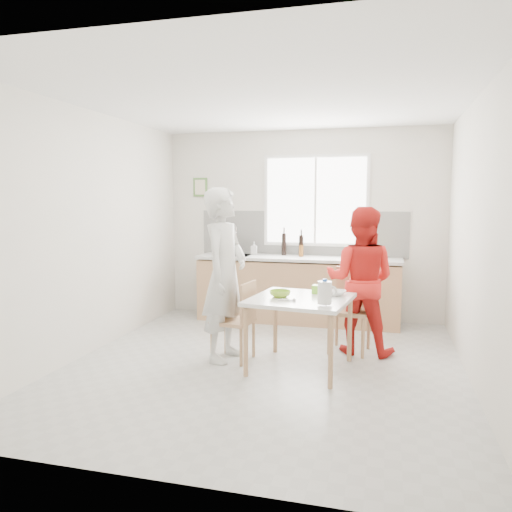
# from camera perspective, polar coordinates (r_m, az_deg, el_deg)

# --- Properties ---
(ground) EXTENTS (4.50, 4.50, 0.00)m
(ground) POSITION_cam_1_polar(r_m,az_deg,el_deg) (5.32, 0.98, -12.37)
(ground) COLOR #B7B7B2
(ground) RESTS_ON ground
(room_shell) EXTENTS (4.50, 4.50, 4.50)m
(room_shell) POSITION_cam_1_polar(r_m,az_deg,el_deg) (5.03, 1.02, 5.64)
(room_shell) COLOR silver
(room_shell) RESTS_ON ground
(window) EXTENTS (1.50, 0.06, 1.30)m
(window) POSITION_cam_1_polar(r_m,az_deg,el_deg) (7.19, 6.83, 6.30)
(window) COLOR white
(window) RESTS_ON room_shell
(backsplash) EXTENTS (3.00, 0.02, 0.65)m
(backsplash) POSITION_cam_1_polar(r_m,az_deg,el_deg) (7.25, 5.23, 2.56)
(backsplash) COLOR white
(backsplash) RESTS_ON room_shell
(picture_frame) EXTENTS (0.22, 0.03, 0.28)m
(picture_frame) POSITION_cam_1_polar(r_m,az_deg,el_deg) (7.63, -6.39, 7.82)
(picture_frame) COLOR #52843C
(picture_frame) RESTS_ON room_shell
(kitchen_counter) EXTENTS (2.84, 0.64, 1.37)m
(kitchen_counter) POSITION_cam_1_polar(r_m,az_deg,el_deg) (7.06, 4.73, -4.13)
(kitchen_counter) COLOR tan
(kitchen_counter) RESTS_ON ground
(dining_table) EXTENTS (1.07, 1.07, 0.74)m
(dining_table) POSITION_cam_1_polar(r_m,az_deg,el_deg) (5.07, 5.09, -5.60)
(dining_table) COLOR white
(dining_table) RESTS_ON ground
(chair_left) EXTENTS (0.44, 0.44, 0.85)m
(chair_left) POSITION_cam_1_polar(r_m,az_deg,el_deg) (5.35, -2.02, -7.03)
(chair_left) COLOR tan
(chair_left) RESTS_ON ground
(chair_far) EXTENTS (0.49, 0.49, 0.94)m
(chair_far) POSITION_cam_1_polar(r_m,az_deg,el_deg) (5.80, 10.81, -5.57)
(chair_far) COLOR tan
(chair_far) RESTS_ON ground
(person_white) EXTENTS (0.52, 0.72, 1.84)m
(person_white) POSITION_cam_1_polar(r_m,az_deg,el_deg) (5.33, -3.59, -2.13)
(person_white) COLOR silver
(person_white) RESTS_ON ground
(person_red) EXTENTS (0.87, 0.72, 1.64)m
(person_red) POSITION_cam_1_polar(r_m,az_deg,el_deg) (5.68, 11.85, -2.75)
(person_red) COLOR red
(person_red) RESTS_ON ground
(bowl_green) EXTENTS (0.24, 0.24, 0.07)m
(bowl_green) POSITION_cam_1_polar(r_m,az_deg,el_deg) (5.06, 2.77, -4.34)
(bowl_green) COLOR #89BE2C
(bowl_green) RESTS_ON dining_table
(bowl_white) EXTENTS (0.24, 0.24, 0.05)m
(bowl_white) POSITION_cam_1_polar(r_m,az_deg,el_deg) (5.21, 9.08, -4.18)
(bowl_white) COLOR white
(bowl_white) RESTS_ON dining_table
(milk_jug) EXTENTS (0.18, 0.13, 0.23)m
(milk_jug) POSITION_cam_1_polar(r_m,az_deg,el_deg) (4.68, 7.90, -4.14)
(milk_jug) COLOR white
(milk_jug) RESTS_ON dining_table
(green_box) EXTENTS (0.11, 0.11, 0.09)m
(green_box) POSITION_cam_1_polar(r_m,az_deg,el_deg) (5.28, 7.04, -3.79)
(green_box) COLOR #7CD230
(green_box) RESTS_ON dining_table
(spoon) EXTENTS (0.16, 0.05, 0.01)m
(spoon) POSITION_cam_1_polar(r_m,az_deg,el_deg) (4.87, 3.43, -5.05)
(spoon) COLOR #A5A5AA
(spoon) RESTS_ON dining_table
(cutting_board) EXTENTS (0.40, 0.32, 0.01)m
(cutting_board) POSITION_cam_1_polar(r_m,az_deg,el_deg) (6.91, 12.94, -0.26)
(cutting_board) COLOR #83BE2B
(cutting_board) RESTS_ON kitchen_counter
(wine_bottle_a) EXTENTS (0.07, 0.07, 0.32)m
(wine_bottle_a) POSITION_cam_1_polar(r_m,az_deg,el_deg) (7.16, 3.21, 1.37)
(wine_bottle_a) COLOR black
(wine_bottle_a) RESTS_ON kitchen_counter
(wine_bottle_b) EXTENTS (0.07, 0.07, 0.30)m
(wine_bottle_b) POSITION_cam_1_polar(r_m,az_deg,el_deg) (7.06, 5.18, 1.20)
(wine_bottle_b) COLOR black
(wine_bottle_b) RESTS_ON kitchen_counter
(jar_amber) EXTENTS (0.06, 0.06, 0.16)m
(jar_amber) POSITION_cam_1_polar(r_m,az_deg,el_deg) (7.01, 5.18, 0.58)
(jar_amber) COLOR brown
(jar_amber) RESTS_ON kitchen_counter
(soap_bottle) EXTENTS (0.09, 0.09, 0.19)m
(soap_bottle) POSITION_cam_1_polar(r_m,az_deg,el_deg) (7.26, -0.23, 0.92)
(soap_bottle) COLOR #999999
(soap_bottle) RESTS_ON kitchen_counter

